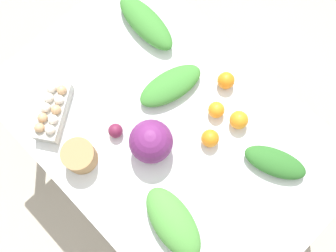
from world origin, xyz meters
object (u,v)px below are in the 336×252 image
at_px(orange_2, 239,120).
at_px(orange_3, 216,110).
at_px(paper_bag, 80,156).
at_px(greens_bunch_scallion, 146,23).
at_px(beet_root, 116,131).
at_px(greens_bunch_chard, 171,86).
at_px(orange_0, 226,80).
at_px(cabbage_purple, 151,142).
at_px(orange_1, 210,138).
at_px(greens_bunch_kale, 173,223).
at_px(greens_bunch_beet_tops, 275,162).
at_px(egg_carton, 53,111).

relative_size(orange_2, orange_3, 1.12).
distance_m(paper_bag, greens_bunch_scallion, 0.68).
bearing_deg(beet_root, greens_bunch_chard, -93.27).
relative_size(orange_0, orange_3, 1.07).
relative_size(cabbage_purple, orange_1, 2.37).
distance_m(greens_bunch_kale, greens_bunch_beet_tops, 0.49).
xyz_separation_m(greens_bunch_scallion, orange_1, (-0.59, 0.18, -0.01)).
relative_size(greens_bunch_beet_tops, orange_0, 3.41).
bearing_deg(cabbage_purple, greens_bunch_beet_tops, -142.71).
height_order(egg_carton, orange_1, egg_carton).
xyz_separation_m(greens_bunch_kale, greens_bunch_chard, (0.42, -0.40, -0.01)).
bearing_deg(orange_1, paper_bag, 53.92).
bearing_deg(cabbage_purple, greens_bunch_scallion, -41.08).
relative_size(cabbage_purple, beet_root, 2.89).
distance_m(beet_root, orange_3, 0.44).
bearing_deg(greens_bunch_scallion, orange_0, -173.06).
height_order(cabbage_purple, greens_bunch_scallion, cabbage_purple).
distance_m(greens_bunch_scallion, orange_3, 0.52).
distance_m(egg_carton, orange_0, 0.76).
relative_size(greens_bunch_beet_tops, beet_root, 4.18).
bearing_deg(cabbage_purple, greens_bunch_chard, -61.10).
distance_m(paper_bag, orange_1, 0.54).
bearing_deg(cabbage_purple, egg_carton, 26.34).
relative_size(orange_1, orange_2, 0.95).
relative_size(greens_bunch_scallion, beet_root, 5.62).
bearing_deg(orange_2, greens_bunch_kale, 101.96).
relative_size(greens_bunch_chard, greens_bunch_scallion, 0.87).
xyz_separation_m(greens_bunch_chard, orange_1, (-0.29, 0.05, 0.00)).
xyz_separation_m(greens_bunch_beet_tops, orange_3, (0.33, 0.01, 0.00)).
xyz_separation_m(paper_bag, orange_3, (-0.25, -0.55, -0.02)).
relative_size(greens_bunch_scallion, orange_2, 4.39).
bearing_deg(greens_bunch_chard, paper_bag, 86.04).
xyz_separation_m(beet_root, orange_3, (-0.23, -0.37, 0.00)).
distance_m(greens_bunch_beet_tops, orange_0, 0.41).
distance_m(greens_bunch_chard, greens_bunch_scallion, 0.33).
bearing_deg(orange_0, orange_2, 149.87).
bearing_deg(orange_2, greens_bunch_beet_tops, 173.04).
xyz_separation_m(orange_1, orange_2, (-0.03, -0.15, 0.00)).
bearing_deg(orange_0, paper_bag, 74.60).
distance_m(paper_bag, orange_2, 0.68).
xyz_separation_m(cabbage_purple, greens_bunch_beet_tops, (-0.41, -0.31, -0.06)).
xyz_separation_m(greens_bunch_kale, greens_bunch_scallion, (0.72, -0.54, -0.01)).
relative_size(greens_bunch_beet_tops, orange_1, 3.43).
height_order(paper_bag, orange_2, paper_bag).
distance_m(paper_bag, orange_0, 0.70).
bearing_deg(greens_bunch_beet_tops, orange_0, -17.39).
bearing_deg(orange_1, greens_bunch_chard, -9.82).
bearing_deg(orange_3, beet_root, 57.69).
distance_m(cabbage_purple, greens_bunch_beet_tops, 0.52).
height_order(cabbage_purple, paper_bag, cabbage_purple).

